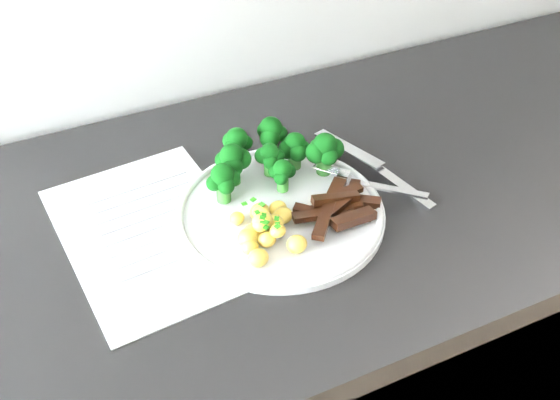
% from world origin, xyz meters
% --- Properties ---
extents(recipe_paper, '(0.25, 0.33, 0.00)m').
position_xyz_m(recipe_paper, '(-0.19, 1.69, 0.91)').
color(recipe_paper, white).
rests_on(recipe_paper, counter).
extents(plate, '(0.29, 0.29, 0.02)m').
position_xyz_m(plate, '(-0.02, 1.64, 0.92)').
color(plate, white).
rests_on(plate, counter).
extents(broccoli, '(0.21, 0.11, 0.07)m').
position_xyz_m(broccoli, '(-0.00, 1.72, 0.96)').
color(broccoli, '#2B6822').
rests_on(broccoli, plate).
extents(potatoes, '(0.09, 0.10, 0.04)m').
position_xyz_m(potatoes, '(-0.06, 1.61, 0.93)').
color(potatoes, '#FFCF56').
rests_on(potatoes, plate).
extents(beef_strips, '(0.13, 0.11, 0.03)m').
position_xyz_m(beef_strips, '(0.05, 1.61, 0.93)').
color(beef_strips, black).
rests_on(beef_strips, plate).
extents(fork, '(0.12, 0.14, 0.02)m').
position_xyz_m(fork, '(0.12, 1.63, 0.93)').
color(fork, silver).
rests_on(fork, plate).
extents(knife, '(0.08, 0.23, 0.02)m').
position_xyz_m(knife, '(0.15, 1.65, 0.92)').
color(knife, silver).
rests_on(knife, plate).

